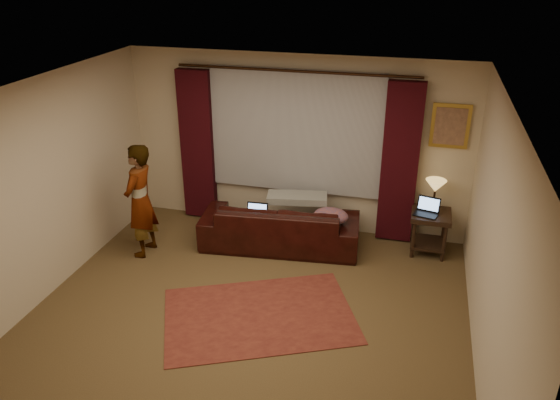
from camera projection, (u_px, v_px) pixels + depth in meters
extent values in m
cube|color=brown|center=(245.00, 321.00, 6.27)|extent=(5.00, 5.00, 0.01)
cube|color=silver|center=(238.00, 97.00, 5.18)|extent=(5.00, 5.00, 0.02)
cube|color=beige|center=(296.00, 144.00, 7.92)|extent=(5.00, 0.02, 2.60)
cube|color=beige|center=(120.00, 388.00, 3.53)|extent=(5.00, 0.02, 2.60)
cube|color=beige|center=(36.00, 195.00, 6.30)|extent=(0.02, 5.00, 2.60)
cube|color=beige|center=(493.00, 250.00, 5.15)|extent=(0.02, 5.00, 2.60)
cube|color=#9D9DA5|center=(295.00, 132.00, 7.78)|extent=(2.50, 0.05, 1.80)
cube|color=black|center=(198.00, 146.00, 8.22)|extent=(0.50, 0.14, 2.30)
cube|color=black|center=(400.00, 164.00, 7.53)|extent=(0.50, 0.14, 2.30)
cylinder|color=black|center=(295.00, 71.00, 7.37)|extent=(0.04, 0.04, 3.40)
cube|color=#B99139|center=(450.00, 126.00, 7.22)|extent=(0.50, 0.04, 0.60)
imported|color=black|center=(280.00, 217.00, 7.68)|extent=(2.30, 1.18, 0.89)
cube|color=gray|center=(297.00, 182.00, 7.66)|extent=(0.89, 0.48, 0.10)
ellipsoid|color=#7A4B5A|center=(331.00, 217.00, 7.47)|extent=(0.54, 0.45, 0.20)
cube|color=maroon|center=(259.00, 315.00, 6.34)|extent=(2.57, 2.22, 0.01)
cube|color=black|center=(429.00, 233.00, 7.56)|extent=(0.53, 0.53, 0.61)
imported|color=gray|center=(140.00, 201.00, 7.34)|extent=(0.47, 0.47, 1.59)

